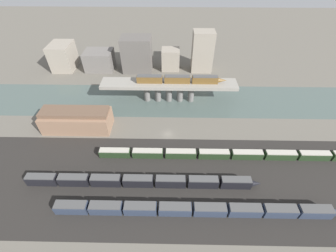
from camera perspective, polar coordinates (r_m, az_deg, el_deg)
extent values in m
plane|color=#666056|center=(97.44, -0.01, -2.08)|extent=(400.00, 400.00, 0.00)
cube|color=#282623|center=(81.95, -0.32, -13.86)|extent=(280.00, 42.00, 0.01)
cube|color=#4C5B56|center=(116.88, 0.22, 6.57)|extent=(320.00, 27.87, 0.01)
cube|color=gray|center=(111.52, 0.24, 10.64)|extent=(66.37, 9.46, 1.63)
cylinder|color=slate|center=(115.02, -5.39, 8.41)|extent=(3.01, 3.01, 8.89)
cylinder|color=slate|center=(114.55, -2.59, 8.41)|extent=(3.01, 3.01, 8.89)
cylinder|color=slate|center=(114.35, 0.23, 8.39)|extent=(3.01, 3.01, 8.89)
cylinder|color=slate|center=(114.43, 3.05, 8.35)|extent=(3.01, 3.01, 8.89)
cylinder|color=slate|center=(114.77, 5.86, 8.29)|extent=(3.01, 3.01, 8.89)
cube|color=brown|center=(110.76, -4.70, 11.73)|extent=(12.29, 2.68, 3.30)
cube|color=#4C4C4C|center=(109.84, -4.76, 12.57)|extent=(11.80, 2.46, 0.40)
cube|color=brown|center=(110.28, 2.36, 11.70)|extent=(12.29, 2.68, 3.30)
cube|color=#4C4C4C|center=(109.36, 2.39, 12.53)|extent=(11.80, 2.46, 0.40)
cube|color=brown|center=(111.41, 9.37, 11.49)|extent=(12.29, 2.68, 3.30)
cube|color=#4C4C4C|center=(110.50, 9.48, 12.32)|extent=(11.80, 2.46, 0.40)
cone|color=brown|center=(112.99, 13.61, 11.21)|extent=(4.30, 2.41, 2.41)
cube|color=#2D384C|center=(80.81, -23.27, -18.48)|extent=(10.18, 3.19, 3.39)
cube|color=#4C4C4C|center=(79.26, -23.65, -17.79)|extent=(9.78, 2.94, 0.40)
cube|color=#2D384C|center=(77.31, -15.48, -19.45)|extent=(10.18, 3.19, 3.39)
cube|color=#4C4C4C|center=(75.70, -15.75, -18.76)|extent=(9.78, 2.94, 0.40)
cube|color=#2D384C|center=(75.23, -7.02, -20.12)|extent=(10.18, 3.19, 3.39)
cube|color=#4C4C4C|center=(73.57, -7.15, -19.43)|extent=(9.78, 2.94, 0.40)
cube|color=#2D384C|center=(74.67, 1.79, -20.39)|extent=(10.18, 3.19, 3.39)
cube|color=#4C4C4C|center=(73.00, 1.83, -19.70)|extent=(9.78, 2.94, 0.40)
cube|color=#2D384C|center=(75.68, 10.56, -20.21)|extent=(10.18, 3.19, 3.39)
cube|color=#4C4C4C|center=(74.03, 10.75, -19.53)|extent=(9.78, 2.94, 0.40)
cube|color=#2D384C|center=(78.18, 18.89, -19.64)|extent=(10.18, 3.19, 3.39)
cube|color=#4C4C4C|center=(76.59, 19.21, -18.95)|extent=(9.78, 2.94, 0.40)
cube|color=#2D384C|center=(82.05, 26.50, -18.78)|extent=(10.18, 3.19, 3.39)
cube|color=#4C4C4C|center=(80.53, 26.92, -18.09)|extent=(9.78, 2.94, 0.40)
cube|color=#2D384C|center=(87.10, 33.25, -17.74)|extent=(10.18, 3.19, 3.39)
cube|color=#4C4C4C|center=(85.67, 33.74, -17.06)|extent=(9.78, 2.94, 0.40)
cube|color=black|center=(91.23, -29.34, -11.82)|extent=(10.37, 2.86, 3.70)
cube|color=#4C4C4C|center=(89.75, -29.78, -11.03)|extent=(9.96, 2.63, 0.40)
cube|color=black|center=(86.32, -22.76, -12.60)|extent=(10.37, 2.86, 3.70)
cube|color=#4C4C4C|center=(84.77, -23.13, -11.78)|extent=(9.96, 2.63, 0.40)
cube|color=black|center=(82.65, -15.46, -13.27)|extent=(10.37, 2.86, 3.70)
cube|color=#4C4C4C|center=(81.02, -15.72, -12.43)|extent=(9.96, 2.63, 0.40)
cube|color=black|center=(80.36, -7.57, -13.75)|extent=(10.37, 2.86, 3.70)
cube|color=#4C4C4C|center=(78.69, -7.70, -12.91)|extent=(9.96, 2.63, 0.40)
cube|color=black|center=(79.59, 0.66, -13.99)|extent=(10.37, 2.86, 3.70)
cube|color=#4C4C4C|center=(77.90, 0.67, -13.15)|extent=(9.96, 2.63, 0.40)
cube|color=black|center=(80.38, 8.88, -13.95)|extent=(10.37, 2.86, 3.70)
cube|color=#4C4C4C|center=(78.71, 9.04, -13.11)|extent=(9.96, 2.63, 0.40)
cube|color=black|center=(82.69, 16.79, -13.65)|extent=(10.37, 2.86, 3.70)
cube|color=#4C4C4C|center=(81.06, 17.07, -12.82)|extent=(9.96, 2.63, 0.40)
cone|color=black|center=(84.99, 21.43, -13.43)|extent=(3.63, 2.58, 2.58)
cube|color=#23381E|center=(90.38, -13.33, -6.71)|extent=(11.88, 2.69, 3.04)
cube|color=#B7B2A3|center=(89.12, -13.50, -5.98)|extent=(11.40, 2.47, 0.40)
cube|color=#23381E|center=(88.18, -5.17, -6.98)|extent=(11.88, 2.69, 3.04)
cube|color=#B7B2A3|center=(86.89, -5.24, -6.23)|extent=(11.40, 2.47, 0.40)
cube|color=#23381E|center=(87.81, 3.24, -7.11)|extent=(11.88, 2.69, 3.04)
cube|color=#B7B2A3|center=(86.52, 3.28, -6.37)|extent=(11.40, 2.47, 0.40)
cube|color=#23381E|center=(89.30, 11.54, -7.09)|extent=(11.88, 2.69, 3.04)
cube|color=#B7B2A3|center=(88.03, 11.69, -6.36)|extent=(11.40, 2.47, 0.40)
cube|color=#23381E|center=(92.55, 19.41, -6.94)|extent=(11.88, 2.69, 3.04)
cube|color=#B7B2A3|center=(91.32, 19.65, -6.23)|extent=(11.40, 2.47, 0.40)
cube|color=#23381E|center=(97.39, 26.62, -6.69)|extent=(11.88, 2.69, 3.04)
cube|color=#B7B2A3|center=(96.23, 26.93, -6.00)|extent=(11.40, 2.47, 0.40)
cube|color=#23381E|center=(103.60, 33.05, -6.37)|extent=(11.88, 2.69, 3.04)
cube|color=#B7B2A3|center=(102.50, 33.40, -5.72)|extent=(11.40, 2.47, 0.40)
cube|color=#937056|center=(105.60, -22.05, 1.25)|extent=(29.09, 11.01, 8.04)
cube|color=brown|center=(102.71, -22.74, 3.32)|extent=(28.51, 7.71, 1.76)
cube|color=gray|center=(157.34, -25.09, 15.74)|extent=(12.47, 15.97, 15.31)
cube|color=slate|center=(149.58, -17.01, 15.71)|extent=(16.68, 13.52, 11.30)
cube|color=#605B56|center=(141.37, -7.87, 17.60)|extent=(17.36, 12.43, 20.30)
cube|color=gray|center=(143.23, 0.65, 16.60)|extent=(10.68, 9.42, 12.51)
cube|color=gray|center=(140.73, 8.74, 18.17)|extent=(12.23, 9.16, 23.75)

